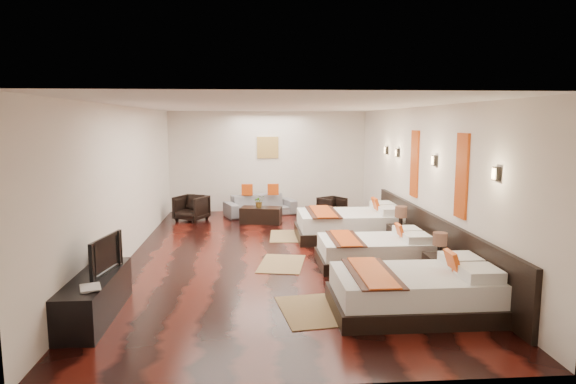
{
  "coord_description": "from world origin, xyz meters",
  "views": [
    {
      "loc": [
        -0.47,
        -9.19,
        2.52
      ],
      "look_at": [
        0.27,
        0.76,
        1.1
      ],
      "focal_mm": 30.95,
      "sensor_mm": 36.0,
      "label": 1
    }
  ],
  "objects": [
    {
      "name": "jute_mat_mid",
      "position": [
        0.06,
        -0.63,
        0.01
      ],
      "size": [
        0.97,
        1.32,
        0.01
      ],
      "primitive_type": "cube",
      "rotation": [
        0.0,
        0.0,
        -0.19
      ],
      "color": "olive",
      "rests_on": "floor"
    },
    {
      "name": "orange_panel_b",
      "position": [
        2.73,
        0.3,
        1.7
      ],
      "size": [
        0.04,
        0.4,
        1.3
      ],
      "primitive_type": "cube",
      "color": "#D86014",
      "rests_on": "right_wall"
    },
    {
      "name": "ceiling",
      "position": [
        0.0,
        0.0,
        2.8
      ],
      "size": [
        5.5,
        9.5,
        0.01
      ],
      "primitive_type": "cube",
      "color": "white",
      "rests_on": "floor"
    },
    {
      "name": "left_wall",
      "position": [
        -2.75,
        0.0,
        1.4
      ],
      "size": [
        0.01,
        9.5,
        2.8
      ],
      "primitive_type": "cube",
      "color": "silver",
      "rests_on": "floor"
    },
    {
      "name": "armchair_left",
      "position": [
        -2.0,
        3.43,
        0.33
      ],
      "size": [
        0.96,
        0.97,
        0.65
      ],
      "primitive_type": "imported",
      "rotation": [
        0.0,
        0.0,
        -0.5
      ],
      "color": "black",
      "rests_on": "floor"
    },
    {
      "name": "sconce_far",
      "position": [
        2.7,
        1.4,
        1.85
      ],
      "size": [
        0.07,
        0.12,
        0.18
      ],
      "color": "black",
      "rests_on": "right_wall"
    },
    {
      "name": "coffee_table",
      "position": [
        -0.23,
        3.02,
        0.2
      ],
      "size": [
        1.09,
        0.71,
        0.4
      ],
      "primitive_type": "cube",
      "rotation": [
        0.0,
        0.0,
        -0.22
      ],
      "color": "black",
      "rests_on": "floor"
    },
    {
      "name": "sconce_mid",
      "position": [
        2.7,
        -0.8,
        1.85
      ],
      "size": [
        0.07,
        0.12,
        0.18
      ],
      "color": "black",
      "rests_on": "right_wall"
    },
    {
      "name": "bed_far",
      "position": [
        1.7,
        1.22,
        0.31
      ],
      "size": [
        2.34,
        1.47,
        0.89
      ],
      "color": "black",
      "rests_on": "floor"
    },
    {
      "name": "bed_near",
      "position": [
        1.7,
        -3.0,
        0.28
      ],
      "size": [
        2.18,
        1.37,
        0.83
      ],
      "color": "black",
      "rests_on": "floor"
    },
    {
      "name": "headboard_panel",
      "position": [
        2.71,
        -0.8,
        0.45
      ],
      "size": [
        0.08,
        6.6,
        0.9
      ],
      "primitive_type": "cube",
      "color": "black",
      "rests_on": "floor"
    },
    {
      "name": "tv_console",
      "position": [
        -2.5,
        -2.86,
        0.28
      ],
      "size": [
        0.5,
        1.8,
        0.55
      ],
      "primitive_type": "cube",
      "color": "black",
      "rests_on": "floor"
    },
    {
      "name": "table_plant",
      "position": [
        -0.28,
        3.0,
        0.55
      ],
      "size": [
        0.31,
        0.28,
        0.3
      ],
      "primitive_type": "imported",
      "rotation": [
        0.0,
        0.0,
        0.21
      ],
      "color": "#265A1E",
      "rests_on": "coffee_table"
    },
    {
      "name": "nightstand_b",
      "position": [
        2.44,
        0.16,
        0.31
      ],
      "size": [
        0.44,
        0.44,
        0.88
      ],
      "color": "black",
      "rests_on": "floor"
    },
    {
      "name": "figurine",
      "position": [
        -2.5,
        -2.13,
        0.74
      ],
      "size": [
        0.39,
        0.39,
        0.38
      ],
      "primitive_type": "imported",
      "rotation": [
        0.0,
        0.0,
        0.1
      ],
      "color": "brown",
      "rests_on": "tv_console"
    },
    {
      "name": "orange_panel_a",
      "position": [
        2.73,
        -1.9,
        1.7
      ],
      "size": [
        0.04,
        0.4,
        1.3
      ],
      "primitive_type": "cube",
      "color": "#D86014",
      "rests_on": "right_wall"
    },
    {
      "name": "gold_artwork",
      "position": [
        0.0,
        4.73,
        1.8
      ],
      "size": [
        0.6,
        0.04,
        0.6
      ],
      "primitive_type": "cube",
      "color": "#AD873F",
      "rests_on": "back_wall"
    },
    {
      "name": "right_wall",
      "position": [
        2.75,
        0.0,
        1.4
      ],
      "size": [
        0.01,
        9.5,
        2.8
      ],
      "primitive_type": "cube",
      "color": "silver",
      "rests_on": "floor"
    },
    {
      "name": "sconce_near",
      "position": [
        2.7,
        -3.0,
        1.85
      ],
      "size": [
        0.07,
        0.12,
        0.18
      ],
      "color": "black",
      "rests_on": "right_wall"
    },
    {
      "name": "jute_mat_near",
      "position": [
        0.3,
        -2.87,
        0.01
      ],
      "size": [
        0.9,
        1.29,
        0.01
      ],
      "primitive_type": "cube",
      "rotation": [
        0.0,
        0.0,
        0.13
      ],
      "color": "olive",
      "rests_on": "floor"
    },
    {
      "name": "armchair_right",
      "position": [
        1.65,
        3.58,
        0.28
      ],
      "size": [
        0.82,
        0.82,
        0.55
      ],
      "primitive_type": "imported",
      "rotation": [
        0.0,
        0.0,
        0.55
      ],
      "color": "black",
      "rests_on": "floor"
    },
    {
      "name": "sofa",
      "position": [
        -0.23,
        4.07,
        0.28
      ],
      "size": [
        2.03,
        1.35,
        0.55
      ],
      "primitive_type": "imported",
      "rotation": [
        0.0,
        0.0,
        0.36
      ],
      "color": "slate",
      "rests_on": "floor"
    },
    {
      "name": "bed_mid",
      "position": [
        1.69,
        -0.83,
        0.26
      ],
      "size": [
        1.96,
        1.23,
        0.75
      ],
      "color": "black",
      "rests_on": "floor"
    },
    {
      "name": "tv",
      "position": [
        -2.45,
        -2.74,
        0.8
      ],
      "size": [
        0.26,
        0.87,
        0.5
      ],
      "primitive_type": "imported",
      "rotation": [
        0.0,
        0.0,
        1.4
      ],
      "color": "black",
      "rests_on": "tv_console"
    },
    {
      "name": "jute_mat_far",
      "position": [
        0.31,
        1.51,
        0.01
      ],
      "size": [
        0.83,
        1.25,
        0.01
      ],
      "primitive_type": "cube",
      "rotation": [
        0.0,
        0.0,
        -0.07
      ],
      "color": "olive",
      "rests_on": "floor"
    },
    {
      "name": "nightstand_a",
      "position": [
        2.44,
        -1.87,
        0.29
      ],
      "size": [
        0.41,
        0.41,
        0.82
      ],
      "color": "black",
      "rests_on": "floor"
    },
    {
      "name": "floor",
      "position": [
        0.0,
        0.0,
        0.0
      ],
      "size": [
        5.5,
        9.5,
        0.01
      ],
      "primitive_type": "cube",
      "color": "black",
      "rests_on": "ground"
    },
    {
      "name": "sconce_lounge",
      "position": [
        2.7,
        2.3,
        1.85
      ],
      "size": [
        0.07,
        0.12,
        0.18
      ],
      "color": "black",
      "rests_on": "right_wall"
    },
    {
      "name": "book",
      "position": [
        -2.5,
        -3.4,
        0.56
      ],
      "size": [
        0.32,
        0.37,
        0.03
      ],
      "primitive_type": "imported",
      "rotation": [
        0.0,
        0.0,
        0.36
      ],
      "color": "black",
      "rests_on": "tv_console"
    },
    {
      "name": "back_wall",
      "position": [
        0.0,
        4.75,
        1.4
      ],
      "size": [
        5.5,
        0.01,
        2.8
      ],
      "primitive_type": "cube",
      "color": "silver",
      "rests_on": "floor"
    }
  ]
}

